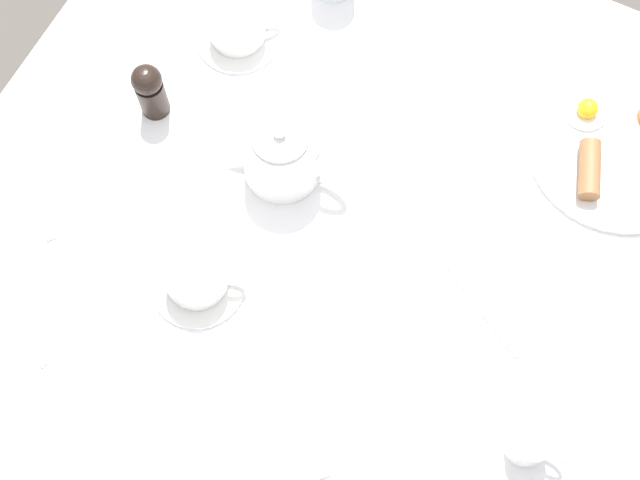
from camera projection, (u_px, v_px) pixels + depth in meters
The scene contains 12 objects.
ground_plane at pixel (320, 358), 1.93m from camera, with size 8.00×8.00×0.00m, color #4C4742.
table at pixel (320, 258), 1.33m from camera, with size 1.10×1.17×0.70m.
breakfast_plate at pixel (617, 147), 1.32m from camera, with size 0.28×0.28×0.04m.
teapot_near at pixel (283, 154), 1.27m from camera, with size 0.20×0.11×0.13m.
teacup_with_saucer_left at pixel (237, 27), 1.37m from camera, with size 0.14×0.14×0.07m.
teacup_with_saucer_right at pixel (196, 277), 1.23m from camera, with size 0.14×0.14×0.07m.
creamer_jug at pixel (530, 444), 1.14m from camera, with size 0.08×0.05×0.07m.
pepper_grinder at pixel (150, 90), 1.30m from camera, with size 0.05×0.05×0.11m.
napkin_folded at pixel (265, 424), 1.18m from camera, with size 0.21×0.21×0.01m.
fork_by_plate at pixel (4, 325), 1.23m from camera, with size 0.17×0.05×0.00m.
knife_by_plate at pixel (471, 292), 1.25m from camera, with size 0.20×0.12×0.00m.
spoon_for_tea at pixel (37, 196), 1.30m from camera, with size 0.12×0.11×0.00m.
Camera 1 is at (0.20, -0.40, 1.90)m, focal length 50.00 mm.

